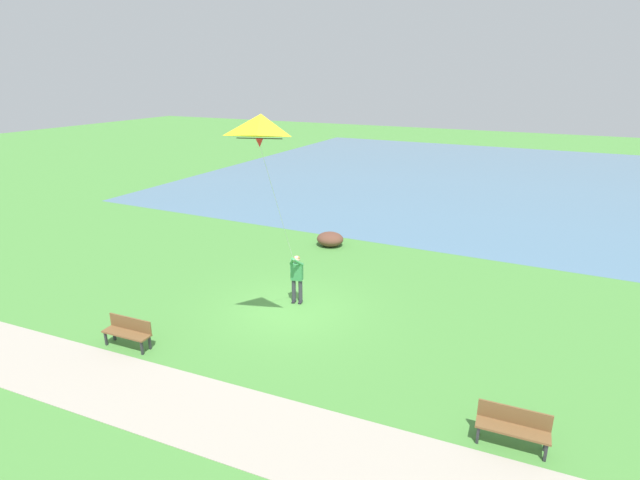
{
  "coord_description": "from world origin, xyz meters",
  "views": [
    {
      "loc": [
        13.02,
        7.49,
        7.59
      ],
      "look_at": [
        -0.3,
        0.97,
        2.55
      ],
      "focal_mm": 27.58,
      "sensor_mm": 36.0,
      "label": 1
    }
  ],
  "objects_px": {
    "park_bench_near_walkway": "(128,330)",
    "park_bench_far_walkway": "(513,425)",
    "person_kite_flyer": "(297,275)",
    "lakeside_shrub": "(330,239)",
    "flying_kite": "(261,132)"
  },
  "relations": [
    {
      "from": "person_kite_flyer",
      "to": "park_bench_near_walkway",
      "type": "relative_size",
      "value": 1.2
    },
    {
      "from": "person_kite_flyer",
      "to": "lakeside_shrub",
      "type": "relative_size",
      "value": 1.47
    },
    {
      "from": "park_bench_far_walkway",
      "to": "lakeside_shrub",
      "type": "distance_m",
      "value": 13.43
    },
    {
      "from": "person_kite_flyer",
      "to": "flying_kite",
      "type": "height_order",
      "value": "flying_kite"
    },
    {
      "from": "flying_kite",
      "to": "lakeside_shrub",
      "type": "bearing_deg",
      "value": -166.48
    },
    {
      "from": "flying_kite",
      "to": "park_bench_near_walkway",
      "type": "height_order",
      "value": "flying_kite"
    },
    {
      "from": "flying_kite",
      "to": "park_bench_near_walkway",
      "type": "distance_m",
      "value": 6.99
    },
    {
      "from": "person_kite_flyer",
      "to": "flying_kite",
      "type": "bearing_deg",
      "value": 12.18
    },
    {
      "from": "park_bench_near_walkway",
      "to": "park_bench_far_walkway",
      "type": "distance_m",
      "value": 10.5
    },
    {
      "from": "person_kite_flyer",
      "to": "park_bench_far_walkway",
      "type": "bearing_deg",
      "value": 61.39
    },
    {
      "from": "park_bench_near_walkway",
      "to": "lakeside_shrub",
      "type": "relative_size",
      "value": 1.22
    },
    {
      "from": "person_kite_flyer",
      "to": "park_bench_near_walkway",
      "type": "bearing_deg",
      "value": -32.95
    },
    {
      "from": "person_kite_flyer",
      "to": "park_bench_near_walkway",
      "type": "height_order",
      "value": "person_kite_flyer"
    },
    {
      "from": "park_bench_far_walkway",
      "to": "park_bench_near_walkway",
      "type": "bearing_deg",
      "value": -86.63
    },
    {
      "from": "person_kite_flyer",
      "to": "lakeside_shrub",
      "type": "distance_m",
      "value": 6.18
    }
  ]
}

